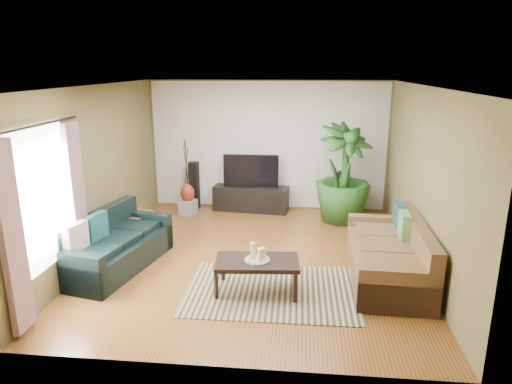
# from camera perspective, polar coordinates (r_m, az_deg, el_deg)

# --- Properties ---
(floor) EXTENTS (5.50, 5.50, 0.00)m
(floor) POSITION_cam_1_polar(r_m,az_deg,el_deg) (7.39, -0.16, -8.29)
(floor) COLOR brown
(floor) RESTS_ON ground
(ceiling) EXTENTS (5.50, 5.50, 0.00)m
(ceiling) POSITION_cam_1_polar(r_m,az_deg,el_deg) (6.76, -0.17, 13.13)
(ceiling) COLOR white
(ceiling) RESTS_ON ground
(wall_back) EXTENTS (5.00, 0.00, 5.00)m
(wall_back) POSITION_cam_1_polar(r_m,az_deg,el_deg) (9.64, 1.52, 5.78)
(wall_back) COLOR olive
(wall_back) RESTS_ON ground
(wall_front) EXTENTS (5.00, 0.00, 5.00)m
(wall_front) POSITION_cam_1_polar(r_m,az_deg,el_deg) (4.35, -3.90, -6.59)
(wall_front) COLOR olive
(wall_front) RESTS_ON ground
(wall_left) EXTENTS (0.00, 5.50, 5.50)m
(wall_left) POSITION_cam_1_polar(r_m,az_deg,el_deg) (7.62, -19.23, 2.28)
(wall_left) COLOR olive
(wall_left) RESTS_ON ground
(wall_right) EXTENTS (0.00, 5.50, 5.50)m
(wall_right) POSITION_cam_1_polar(r_m,az_deg,el_deg) (7.15, 20.20, 1.35)
(wall_right) COLOR olive
(wall_right) RESTS_ON ground
(backwall_panel) EXTENTS (4.90, 0.00, 4.90)m
(backwall_panel) POSITION_cam_1_polar(r_m,az_deg,el_deg) (9.63, 1.52, 5.77)
(backwall_panel) COLOR white
(backwall_panel) RESTS_ON ground
(window_pane) EXTENTS (0.00, 1.80, 1.80)m
(window_pane) POSITION_cam_1_polar(r_m,az_deg,el_deg) (6.23, -25.14, -0.71)
(window_pane) COLOR white
(window_pane) RESTS_ON ground
(curtain_near) EXTENTS (0.08, 0.35, 2.20)m
(curtain_near) POSITION_cam_1_polar(r_m,az_deg,el_deg) (5.68, -28.20, -5.25)
(curtain_near) COLOR gray
(curtain_near) RESTS_ON ground
(curtain_far) EXTENTS (0.08, 0.35, 2.20)m
(curtain_far) POSITION_cam_1_polar(r_m,az_deg,el_deg) (6.90, -21.45, -0.99)
(curtain_far) COLOR gray
(curtain_far) RESTS_ON ground
(curtain_rod) EXTENTS (0.03, 1.90, 0.03)m
(curtain_rod) POSITION_cam_1_polar(r_m,az_deg,el_deg) (6.04, -25.72, 7.50)
(curtain_rod) COLOR black
(curtain_rod) RESTS_ON ground
(sofa_left) EXTENTS (1.24, 2.10, 0.85)m
(sofa_left) POSITION_cam_1_polar(r_m,az_deg,el_deg) (7.23, -17.08, -5.92)
(sofa_left) COLOR black
(sofa_left) RESTS_ON floor
(sofa_right) EXTENTS (1.08, 2.26, 0.85)m
(sofa_right) POSITION_cam_1_polar(r_m,az_deg,el_deg) (6.87, 16.12, -6.98)
(sofa_right) COLOR brown
(sofa_right) RESTS_ON floor
(area_rug) EXTENTS (2.33, 1.66, 0.01)m
(area_rug) POSITION_cam_1_polar(r_m,az_deg,el_deg) (6.41, 2.00, -12.18)
(area_rug) COLOR tan
(area_rug) RESTS_ON floor
(coffee_table) EXTENTS (1.17, 0.70, 0.46)m
(coffee_table) POSITION_cam_1_polar(r_m,az_deg,el_deg) (6.30, 0.16, -10.43)
(coffee_table) COLOR black
(coffee_table) RESTS_ON floor
(candle_tray) EXTENTS (0.35, 0.35, 0.02)m
(candle_tray) POSITION_cam_1_polar(r_m,az_deg,el_deg) (6.20, 0.16, -8.46)
(candle_tray) COLOR #999893
(candle_tray) RESTS_ON coffee_table
(candle_tall) EXTENTS (0.07, 0.07, 0.22)m
(candle_tall) POSITION_cam_1_polar(r_m,az_deg,el_deg) (6.18, -0.37, -7.31)
(candle_tall) COLOR beige
(candle_tall) RESTS_ON candle_tray
(candle_mid) EXTENTS (0.07, 0.07, 0.17)m
(candle_mid) POSITION_cam_1_polar(r_m,az_deg,el_deg) (6.12, 0.50, -7.82)
(candle_mid) COLOR white
(candle_mid) RESTS_ON candle_tray
(candle_short) EXTENTS (0.07, 0.07, 0.14)m
(candle_short) POSITION_cam_1_polar(r_m,az_deg,el_deg) (6.21, 0.86, -7.59)
(candle_short) COLOR beige
(candle_short) RESTS_ON candle_tray
(tv_stand) EXTENTS (1.61, 0.64, 0.52)m
(tv_stand) POSITION_cam_1_polar(r_m,az_deg,el_deg) (9.67, -0.63, -0.80)
(tv_stand) COLOR black
(tv_stand) RESTS_ON floor
(television) EXTENTS (1.15, 0.06, 0.68)m
(television) POSITION_cam_1_polar(r_m,az_deg,el_deg) (9.52, -0.64, 2.68)
(television) COLOR black
(television) RESTS_ON tv_stand
(speaker_left) EXTENTS (0.20, 0.22, 1.02)m
(speaker_left) POSITION_cam_1_polar(r_m,az_deg,el_deg) (9.81, -7.73, 0.79)
(speaker_left) COLOR black
(speaker_left) RESTS_ON floor
(speaker_right) EXTENTS (0.19, 0.21, 0.89)m
(speaker_right) POSITION_cam_1_polar(r_m,az_deg,el_deg) (9.60, 10.57, -0.06)
(speaker_right) COLOR black
(speaker_right) RESTS_ON floor
(potted_plant) EXTENTS (1.50, 1.50, 1.93)m
(potted_plant) POSITION_cam_1_polar(r_m,az_deg,el_deg) (9.01, 10.84, 2.29)
(potted_plant) COLOR #21521B
(potted_plant) RESTS_ON floor
(plant_pot) EXTENTS (0.36, 0.36, 0.28)m
(plant_pot) POSITION_cam_1_polar(r_m,az_deg,el_deg) (9.23, 10.59, -2.69)
(plant_pot) COLOR black
(plant_pot) RESTS_ON floor
(pedestal) EXTENTS (0.37, 0.37, 0.31)m
(pedestal) POSITION_cam_1_polar(r_m,az_deg,el_deg) (9.52, -8.50, -1.91)
(pedestal) COLOR gray
(pedestal) RESTS_ON floor
(vase) EXTENTS (0.28, 0.28, 0.40)m
(vase) POSITION_cam_1_polar(r_m,az_deg,el_deg) (9.44, -8.58, -0.19)
(vase) COLOR maroon
(vase) RESTS_ON pedestal
(side_table) EXTENTS (0.59, 0.59, 0.53)m
(side_table) POSITION_cam_1_polar(r_m,az_deg,el_deg) (8.22, -14.86, -4.33)
(side_table) COLOR brown
(side_table) RESTS_ON floor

